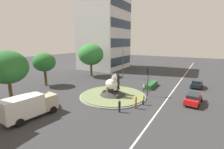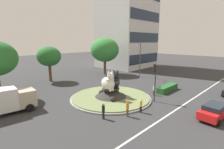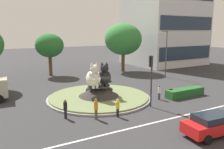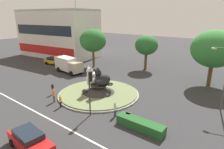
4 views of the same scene
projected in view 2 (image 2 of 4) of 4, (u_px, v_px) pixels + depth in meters
name	position (u px, v px, depth m)	size (l,w,h in m)	color
ground_plane	(111.00, 98.00, 23.67)	(160.00, 160.00, 0.00)	#333335
lane_centreline	(166.00, 117.00, 18.01)	(112.00, 0.20, 0.01)	silver
roundabout_island	(111.00, 95.00, 23.58)	(11.12, 11.12, 1.47)	gray
cat_statue_white	(108.00, 83.00, 22.47)	(2.12, 2.77, 2.67)	silver
cat_statue_black	(115.00, 81.00, 23.58)	(2.53, 2.62, 2.57)	black
traffic_light_mast	(155.00, 76.00, 21.87)	(0.36, 0.45, 4.94)	#2D2D33
office_tower	(127.00, 18.00, 49.96)	(15.32, 13.31, 28.90)	silver
clipped_hedge_strip	(167.00, 88.00, 27.02)	(4.85, 1.20, 0.90)	#235B28
second_tree_near_tower	(105.00, 50.00, 39.44)	(6.55, 6.55, 8.56)	brown
third_tree_left	(49.00, 56.00, 32.63)	(4.50, 4.50, 6.84)	brown
streetlight_arm	(140.00, 58.00, 36.24)	(1.89, 0.63, 7.25)	#4C4C51
pedestrian_orange_shirt	(127.00, 108.00, 17.86)	(0.32, 0.32, 1.78)	brown
pedestrian_white_shirt	(154.00, 90.00, 24.90)	(0.30, 0.30, 1.55)	#33384C
pedestrian_black_shirt	(103.00, 111.00, 17.32)	(0.32, 0.32, 1.65)	black
pedestrian_yellow_shirt	(141.00, 105.00, 18.88)	(0.32, 0.32, 1.58)	black
parked_car_right	(215.00, 111.00, 17.50)	(4.84, 2.33, 1.56)	red
delivery_box_truck	(2.00, 101.00, 18.24)	(6.47, 2.92, 2.86)	#B7AD99
litter_bin	(159.00, 90.00, 26.18)	(0.56, 0.56, 0.90)	#2D4233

